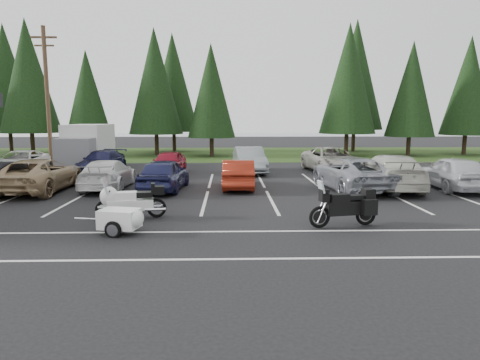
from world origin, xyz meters
name	(u,v)px	position (x,y,z in m)	size (l,w,h in m)	color
ground	(190,207)	(0.00, 0.00, 0.00)	(120.00, 120.00, 0.00)	black
grass_strip	(213,154)	(0.00, 24.00, 0.01)	(80.00, 16.00, 0.01)	#213A12
lake_water	(244,138)	(4.00, 55.00, 0.00)	(70.00, 50.00, 0.02)	slate
utility_pole	(47,96)	(-10.00, 12.00, 4.70)	(1.60, 0.26, 9.00)	#473321
box_truck	(85,147)	(-8.00, 12.50, 1.45)	(2.40, 5.60, 2.90)	silver
stall_markings	(194,198)	(0.00, 2.00, 0.00)	(32.00, 16.00, 0.01)	silver
conifer_2	(28,76)	(-16.00, 22.80, 6.95)	(5.10, 5.10, 11.89)	#332316
conifer_3	(87,95)	(-10.50, 21.40, 5.27)	(3.87, 3.87, 9.02)	#332316
conifer_4	(155,81)	(-5.00, 22.90, 6.53)	(4.80, 4.80, 11.17)	#332316
conifer_5	(211,91)	(0.00, 21.60, 5.63)	(4.14, 4.14, 9.63)	#332316
conifer_6	(349,79)	(12.00, 22.10, 6.71)	(4.93, 4.93, 11.48)	#332316
conifer_7	(412,89)	(17.50, 21.80, 5.81)	(4.27, 4.27, 9.94)	#332316
conifer_8	(469,86)	(23.00, 22.60, 6.17)	(4.53, 4.53, 10.56)	#332316
conifer_back_a	(6,77)	(-20.00, 27.00, 7.19)	(5.28, 5.28, 12.30)	#332316
conifer_back_b	(173,83)	(-4.00, 27.50, 6.77)	(4.97, 4.97, 11.58)	#332316
conifer_back_c	(356,75)	(14.00, 26.80, 7.49)	(5.50, 5.50, 12.81)	#332316
car_near_1	(4,176)	(-8.82, 3.76, 0.70)	(1.48, 4.26, 1.40)	black
car_near_2	(39,175)	(-7.22, 3.78, 0.76)	(2.51, 5.45, 1.51)	#A1845D
car_near_3	(108,174)	(-4.28, 4.45, 0.69)	(1.94, 4.78, 1.39)	silver
car_near_4	(164,174)	(-1.54, 3.90, 0.75)	(1.77, 4.40, 1.50)	#1D1F48
car_near_5	(238,174)	(1.93, 4.48, 0.69)	(1.45, 4.17, 1.37)	maroon
car_near_6	(352,174)	(7.24, 3.80, 0.77)	(2.54, 5.51, 1.53)	gray
car_near_7	(390,172)	(9.08, 3.95, 0.82)	(2.31, 5.68, 1.65)	beige
car_near_8	(453,173)	(12.02, 3.77, 0.79)	(1.87, 4.65, 1.59)	silver
car_far_0	(21,162)	(-11.05, 10.15, 0.69)	(2.30, 5.00, 1.39)	white
car_far_1	(102,162)	(-6.30, 10.37, 0.68)	(1.90, 4.68, 1.36)	#18183D
car_far_2	(169,163)	(-2.10, 9.53, 0.70)	(1.66, 4.11, 1.40)	maroon
car_far_3	(249,160)	(2.74, 10.23, 0.78)	(1.65, 4.73, 1.56)	gray
car_far_4	(331,160)	(7.82, 10.24, 0.78)	(2.57, 5.58, 1.55)	#9D9990
touring_motorcycle	(131,198)	(-1.82, -1.72, 0.71)	(2.57, 0.79, 1.43)	white
cargo_trailer	(120,221)	(-1.73, -3.62, 0.37)	(1.59, 0.90, 0.74)	white
adventure_motorcycle	(343,203)	(5.00, -2.99, 0.75)	(2.47, 0.86, 1.50)	black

